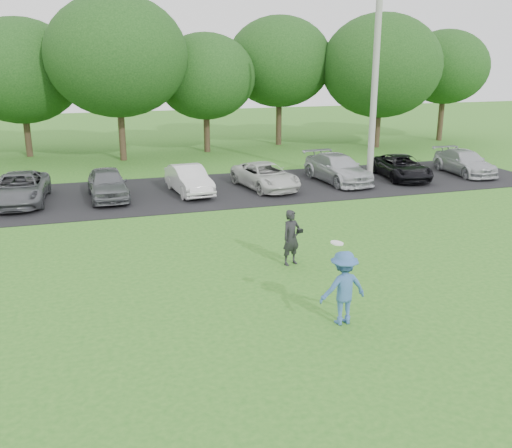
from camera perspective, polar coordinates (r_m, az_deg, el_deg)
The scene contains 7 objects.
ground at distance 12.32m, azimuth 4.91°, elevation -10.29°, with size 100.00×100.00×0.00m, color #2D6E1F.
parking_lot at distance 24.18m, azimuth -6.69°, elevation 3.22°, with size 32.00×6.50×0.03m, color black.
utility_pole at distance 25.76m, azimuth 11.91°, elevation 15.54°, with size 0.28×0.28×10.49m, color #9B9B96.
frisbee_player at distance 12.29m, azimuth 8.72°, elevation -6.31°, with size 1.08×0.66×1.88m.
camera_bystander at distance 15.56m, azimuth 3.55°, elevation -1.36°, with size 0.65×0.53×1.54m.
parked_cars at distance 24.07m, azimuth -4.84°, elevation 4.66°, with size 28.38×4.63×1.25m.
tree_row at distance 33.41m, azimuth -7.59°, elevation 15.33°, with size 42.39×9.85×8.64m.
Camera 1 is at (-4.23, -10.15, 5.55)m, focal length 40.00 mm.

